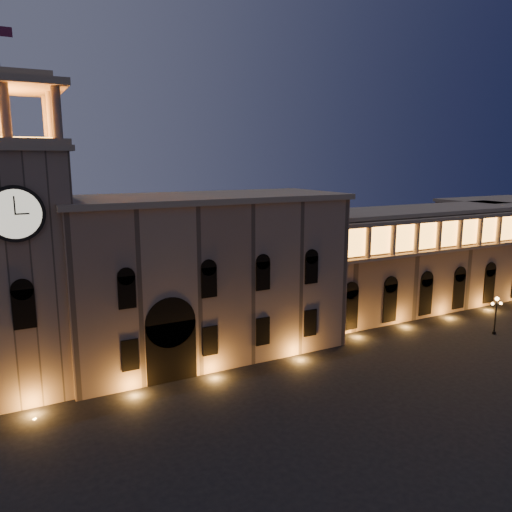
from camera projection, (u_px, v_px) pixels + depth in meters
name	position (u px, v px, depth m)	size (l,w,h in m)	color
ground	(338.00, 440.00, 38.46)	(160.00, 160.00, 0.00)	black
government_building	(204.00, 275.00, 54.91)	(30.80, 12.80, 17.60)	#876D58
clock_tower	(17.00, 259.00, 44.94)	(9.80, 9.80, 32.40)	#876D58
colonnade_wing	(418.00, 257.00, 72.49)	(40.60, 11.50, 14.50)	#826853
secondary_building	(499.00, 241.00, 89.73)	(20.00, 12.00, 14.00)	#826853
street_lamp_near	(496.00, 312.00, 61.45)	(1.59, 0.70, 4.77)	black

